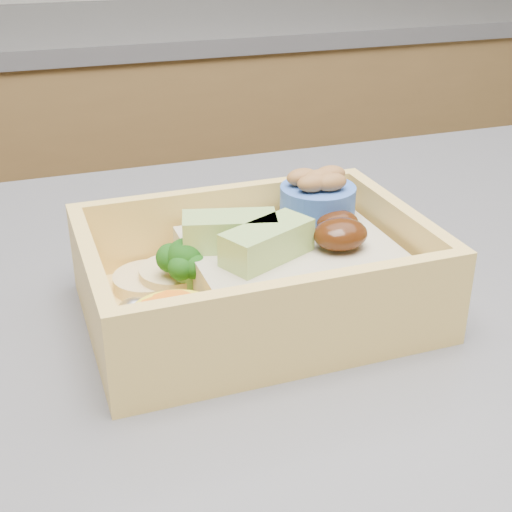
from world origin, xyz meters
name	(u,v)px	position (x,y,z in m)	size (l,w,h in m)	color
back_cabinets	(88,38)	(0.00, 1.23, 0.89)	(3.20, 0.62, 2.30)	brown
bento_box	(264,273)	(-0.05, 0.04, 0.94)	(0.19, 0.14, 0.07)	#F4C765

